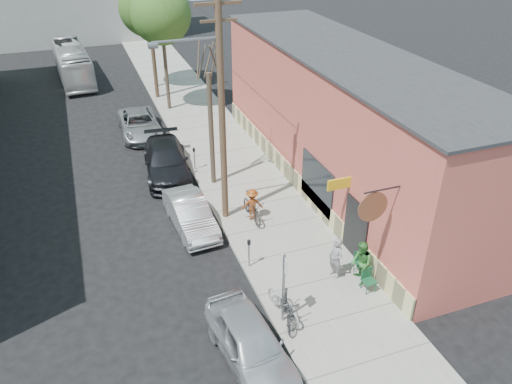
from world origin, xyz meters
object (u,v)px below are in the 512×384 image
object	(u,v)px
car_3	(140,124)
tree_bare	(211,130)
tree_leafy_far	(148,8)
car_0	(251,343)
parked_bike_b	(284,304)
bus	(73,63)
tree_leafy_mid	(161,15)
parking_meter_near	(249,249)
patio_chair_b	(362,264)
parking_meter_far	(194,155)
utility_pole_near	(220,106)
car_2	(166,161)
car_1	(190,214)
sign_post	(284,282)
patio_chair_a	(369,281)
cyclist	(252,204)
patron_green	(361,263)
patron_grey	(336,258)
parked_bike_a	(287,308)

from	to	relation	value
car_3	tree_bare	bearing A→B (deg)	-70.94
tree_leafy_far	car_0	xyz separation A→B (m)	(-2.00, -27.60, -5.19)
parked_bike_b	bus	world-z (taller)	bus
tree_leafy_mid	parking_meter_near	bearing A→B (deg)	-91.73
parking_meter_near	patio_chair_b	bearing A→B (deg)	-25.31
parked_bike_b	parking_meter_far	bearing A→B (deg)	80.97
utility_pole_near	car_2	xyz separation A→B (m)	(-1.59, 5.16, -4.62)
car_0	car_2	world-z (taller)	car_2
utility_pole_near	car_1	world-z (taller)	utility_pole_near
tree_leafy_far	patio_chair_b	xyz separation A→B (m)	(3.36, -25.18, -5.35)
sign_post	patio_chair_a	bearing A→B (deg)	5.27
utility_pole_near	parking_meter_near	bearing A→B (deg)	-92.11
parked_bike_b	tree_leafy_far	bearing A→B (deg)	79.15
parked_bike_b	tree_leafy_mid	bearing A→B (deg)	78.98
utility_pole_near	tree_leafy_mid	world-z (taller)	utility_pole_near
tree_leafy_mid	car_1	distance (m)	15.76
tree_bare	cyclist	world-z (taller)	tree_bare
patron_green	car_1	xyz separation A→B (m)	(-5.02, 5.93, -0.34)
tree_bare	car_0	distance (m)	11.70
bus	car_3	bearing A→B (deg)	-79.76
tree_leafy_mid	tree_leafy_far	distance (m)	5.13
patron_green	parked_bike_b	size ratio (longest dim) A/B	0.91
patron_green	utility_pole_near	bearing A→B (deg)	-139.11
parking_meter_far	tree_bare	bearing A→B (deg)	-71.94
patron_grey	bus	bearing A→B (deg)	-179.22
patio_chair_b	car_3	distance (m)	17.55
patron_green	car_2	bearing A→B (deg)	-144.43
tree_bare	car_3	size ratio (longest dim) A/B	1.14
parked_bike_b	car_1	world-z (taller)	car_1
parking_meter_far	patio_chair_a	world-z (taller)	parking_meter_far
car_0	patron_grey	bearing A→B (deg)	25.15
car_1	patron_grey	bearing A→B (deg)	-55.03
tree_leafy_far	tree_bare	bearing A→B (deg)	-90.00
sign_post	bus	world-z (taller)	sign_post
car_2	car_3	distance (m)	5.74
tree_leafy_far	car_1	distance (m)	20.47
tree_leafy_far	bus	bearing A→B (deg)	143.23
car_1	car_3	distance (m)	11.06
patron_green	car_2	world-z (taller)	patron_green
sign_post	patron_grey	world-z (taller)	sign_post
sign_post	parked_bike_b	xyz separation A→B (m)	(0.12, 0.23, -1.17)
parking_meter_far	parked_bike_b	distance (m)	11.65
patron_green	car_3	size ratio (longest dim) A/B	0.35
patron_grey	car_0	xyz separation A→B (m)	(-4.30, -2.57, -0.26)
cyclist	parked_bike_b	xyz separation A→B (m)	(-1.03, -6.08, -0.24)
parking_meter_near	car_0	distance (m)	4.51
patron_green	parked_bike_a	size ratio (longest dim) A/B	0.94
parking_meter_near	car_0	world-z (taller)	car_0
parking_meter_far	utility_pole_near	world-z (taller)	utility_pole_near
patron_grey	utility_pole_near	bearing A→B (deg)	-168.44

